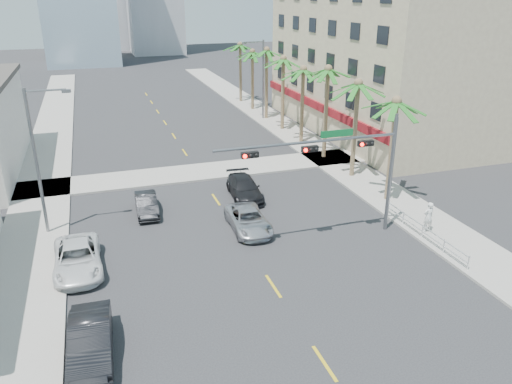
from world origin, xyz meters
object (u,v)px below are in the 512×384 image
Objects in this scene: car_lane_left at (147,204)px; car_lane_center at (248,220)px; car_parked_mid at (90,341)px; pedestrian at (428,217)px; car_lane_right at (244,188)px; car_parked_far at (78,258)px; traffic_signal_mast at (345,158)px.

car_lane_center is at bearing -36.13° from car_lane_left.
car_parked_mid is at bearing -103.64° from car_lane_left.
car_lane_left is 7.33m from car_lane_center.
car_lane_left is 18.21m from pedestrian.
car_lane_center is 2.49× the size of pedestrian.
car_lane_center is at bearing 46.26° from car_parked_mid.
car_parked_mid is at bearing -123.22° from car_lane_right.
car_parked_far is 1.10× the size of car_lane_center.
car_parked_far is at bearing 176.98° from traffic_signal_mast.
car_lane_right is 2.59× the size of pedestrian.
car_lane_center is (9.65, 9.25, -0.12)m from car_parked_mid.
car_lane_left is 2.06× the size of pedestrian.
car_lane_center is at bearing 152.00° from traffic_signal_mast.
pedestrian reaches higher than car_lane_center.
traffic_signal_mast reaches higher than car_lane_left.
car_parked_far is (-15.18, 0.80, -4.33)m from traffic_signal_mast.
car_parked_far is 13.46m from car_lane_right.
car_parked_mid is 14.32m from car_lane_left.
pedestrian is (5.31, -1.30, -3.95)m from traffic_signal_mast.
car_lane_center is 0.96× the size of car_lane_right.
traffic_signal_mast is 16.64m from car_parked_mid.
traffic_signal_mast is 5.76× the size of pedestrian.
car_parked_far is at bearing -167.80° from car_lane_center.
car_lane_right reaches higher than car_lane_left.
car_parked_far is at bearing -10.72° from pedestrian.
car_parked_far is 2.73× the size of pedestrian.
car_parked_mid is 13.36m from car_lane_center.
traffic_signal_mast is 7.19m from car_lane_center.
car_lane_right is at bearing 7.00° from car_lane_left.
car_lane_center is at bearing -100.39° from car_lane_right.
pedestrian is (19.98, 5.27, 0.33)m from car_parked_mid.
car_lane_center is at bearing -25.89° from pedestrian.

